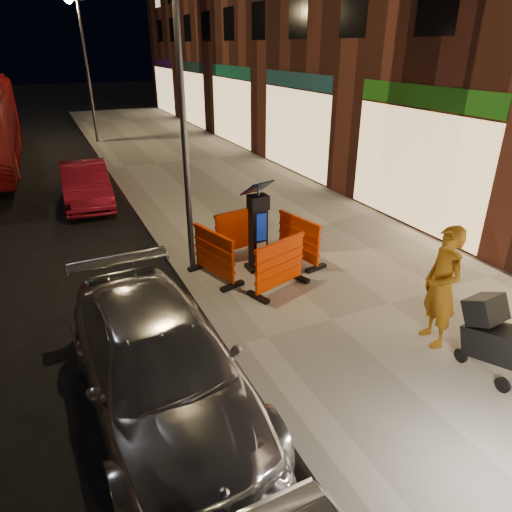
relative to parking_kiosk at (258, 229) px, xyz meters
name	(u,v)px	position (x,y,z in m)	size (l,w,h in m)	color
ground_plane	(237,353)	(-1.44, -2.27, -1.04)	(120.00, 120.00, 0.00)	black
sidewalk	(389,307)	(1.56, -2.27, -0.96)	(6.00, 60.00, 0.15)	gray
kerb	(236,349)	(-1.44, -2.27, -0.96)	(0.30, 60.00, 0.15)	slate
parking_kiosk	(258,229)	(0.00, 0.00, 0.00)	(0.56, 0.56, 1.77)	black
barrier_front	(280,265)	(0.00, -0.95, -0.39)	(1.27, 0.52, 0.99)	#E03300
barrier_back	(240,231)	(0.00, 0.95, -0.39)	(1.27, 0.52, 0.99)	#E03300
barrier_kerbside	(214,255)	(-0.95, 0.00, -0.39)	(1.27, 0.52, 0.99)	#E03300
barrier_bldgside	(299,239)	(0.95, 0.00, -0.39)	(1.27, 0.52, 0.99)	#E03300
car_silver	(164,405)	(-2.75, -2.91, -1.04)	(1.88, 4.61, 1.34)	silver
car_red	(89,204)	(-2.66, 6.45, -1.04)	(1.29, 3.71, 1.22)	maroon
man	(442,287)	(1.41, -3.45, 0.07)	(0.70, 0.46, 1.92)	#90580F
stroller	(497,339)	(1.61, -4.35, -0.34)	(0.56, 0.87, 1.08)	black
street_lamp_mid	(183,119)	(-1.19, 0.73, 2.11)	(0.12, 0.12, 6.00)	#3F3F44
street_lamp_far	(88,75)	(-1.19, 15.73, 2.11)	(0.12, 0.12, 6.00)	#3F3F44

